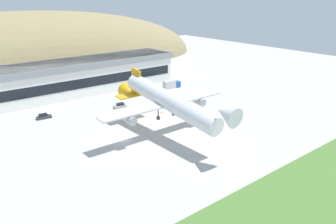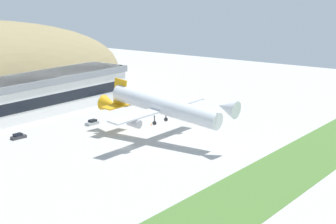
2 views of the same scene
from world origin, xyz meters
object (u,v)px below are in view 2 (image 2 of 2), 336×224
object	(u,v)px
service_car_0	(92,123)
service_car_1	(18,136)
cargo_airplane	(162,106)
traffic_cone_0	(141,125)
fuel_truck	(132,101)
terminal_building	(22,95)
traffic_cone_1	(151,124)

from	to	relation	value
service_car_0	service_car_1	world-z (taller)	service_car_0
cargo_airplane	traffic_cone_0	bearing A→B (deg)	58.35
service_car_0	traffic_cone_0	xyz separation A→B (m)	(7.91, -13.31, -0.39)
cargo_airplane	traffic_cone_0	world-z (taller)	cargo_airplane
service_car_1	fuel_truck	size ratio (longest dim) A/B	0.60
fuel_truck	service_car_0	bearing A→B (deg)	-163.85
terminal_building	traffic_cone_0	bearing A→B (deg)	-70.66
cargo_airplane	traffic_cone_1	world-z (taller)	cargo_airplane
service_car_1	traffic_cone_0	size ratio (longest dim) A/B	7.96
cargo_airplane	fuel_truck	world-z (taller)	cargo_airplane
service_car_0	traffic_cone_1	size ratio (longest dim) A/B	7.71
traffic_cone_0	terminal_building	bearing A→B (deg)	109.34
cargo_airplane	service_car_1	xyz separation A→B (m)	(-22.67, 34.54, -9.34)
traffic_cone_1	terminal_building	bearing A→B (deg)	111.88
traffic_cone_0	traffic_cone_1	distance (m)	3.36
terminal_building	traffic_cone_0	size ratio (longest dim) A/B	148.59
service_car_1	fuel_truck	world-z (taller)	fuel_truck
terminal_building	traffic_cone_1	distance (m)	44.93
service_car_0	traffic_cone_0	distance (m)	15.49
terminal_building	service_car_0	size ratio (longest dim) A/B	19.27
cargo_airplane	service_car_1	world-z (taller)	cargo_airplane
service_car_0	traffic_cone_0	world-z (taller)	service_car_0
service_car_0	fuel_truck	bearing A→B (deg)	16.15
service_car_0	service_car_1	bearing A→B (deg)	166.92
service_car_0	service_car_1	distance (m)	25.01
service_car_1	traffic_cone_1	bearing A→B (deg)	-30.82
terminal_building	traffic_cone_1	world-z (taller)	terminal_building
cargo_airplane	fuel_truck	size ratio (longest dim) A/B	6.02
service_car_0	traffic_cone_1	distance (m)	18.60
cargo_airplane	service_car_0	xyz separation A→B (m)	(1.69, 28.88, -9.32)
service_car_1	traffic_cone_0	bearing A→B (deg)	-30.46
terminal_building	cargo_airplane	bearing A→B (deg)	-85.64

